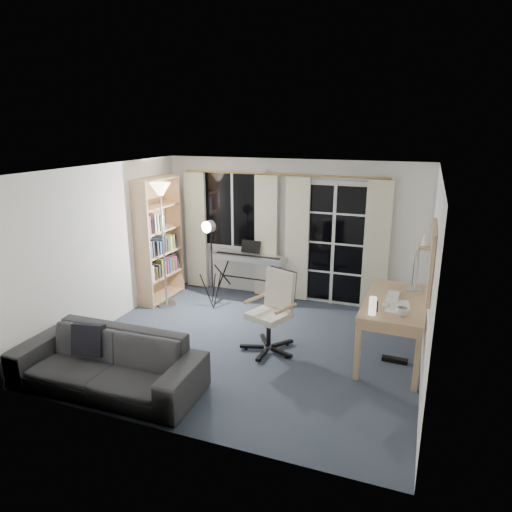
{
  "coord_description": "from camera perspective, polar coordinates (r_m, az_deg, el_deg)",
  "views": [
    {
      "loc": [
        2.1,
        -5.31,
        2.92
      ],
      "look_at": [
        -0.01,
        0.35,
        1.19
      ],
      "focal_mm": 32.0,
      "sensor_mm": 36.0,
      "label": 1
    }
  ],
  "objects": [
    {
      "name": "french_door",
      "position": [
        7.65,
        9.66,
        1.42
      ],
      "size": [
        1.32,
        0.09,
        2.11
      ],
      "color": "white",
      "rests_on": "floor"
    },
    {
      "name": "office_chair",
      "position": [
        6.1,
        2.38,
        -5.98
      ],
      "size": [
        0.75,
        0.76,
        1.09
      ],
      "rotation": [
        0.0,
        0.0,
        -0.37
      ],
      "color": "black",
      "rests_on": "floor"
    },
    {
      "name": "curtains",
      "position": [
        7.75,
        3.11,
        2.34
      ],
      "size": [
        3.6,
        0.07,
        2.13
      ],
      "color": "gold",
      "rests_on": "floor"
    },
    {
      "name": "desk",
      "position": [
        6.07,
        17.04,
        -6.15
      ],
      "size": [
        0.8,
        1.53,
        0.8
      ],
      "rotation": [
        0.0,
        0.0,
        -0.03
      ],
      "color": "tan",
      "rests_on": "floor"
    },
    {
      "name": "wall_shelf",
      "position": [
        6.54,
        20.42,
        1.6
      ],
      "size": [
        0.16,
        0.3,
        0.18
      ],
      "color": "tan",
      "rests_on": "floor"
    },
    {
      "name": "monitor",
      "position": [
        6.36,
        19.38,
        -1.48
      ],
      "size": [
        0.2,
        0.58,
        0.5
      ],
      "rotation": [
        0.0,
        0.0,
        -0.03
      ],
      "color": "silver",
      "rests_on": "desk"
    },
    {
      "name": "window",
      "position": [
        8.07,
        -2.88,
        5.83
      ],
      "size": [
        1.2,
        0.08,
        1.4
      ],
      "color": "white",
      "rests_on": "floor"
    },
    {
      "name": "torchiere_lamp",
      "position": [
        7.43,
        -11.75,
        5.86
      ],
      "size": [
        0.42,
        0.42,
        2.06
      ],
      "rotation": [
        0.0,
        0.0,
        0.33
      ],
      "color": "#B2B2B7",
      "rests_on": "floor"
    },
    {
      "name": "framed_print",
      "position": [
        6.01,
        21.18,
        2.22
      ],
      "size": [
        0.03,
        0.42,
        0.32
      ],
      "color": "tan",
      "rests_on": "floor"
    },
    {
      "name": "sofa",
      "position": [
        5.55,
        -18.28,
        -11.53
      ],
      "size": [
        2.21,
        0.68,
        0.86
      ],
      "rotation": [
        0.0,
        0.0,
        0.02
      ],
      "color": "#28282A",
      "rests_on": "floor"
    },
    {
      "name": "mug",
      "position": [
        5.54,
        17.84,
        -6.53
      ],
      "size": [
        0.14,
        0.11,
        0.13
      ],
      "primitive_type": "imported",
      "rotation": [
        0.0,
        0.0,
        -0.03
      ],
      "color": "silver",
      "rests_on": "desk"
    },
    {
      "name": "keyboard_piano",
      "position": [
        7.85,
        -0.93,
        -0.32
      ],
      "size": [
        1.31,
        0.66,
        0.94
      ],
      "rotation": [
        0.0,
        0.0,
        -0.03
      ],
      "color": "black",
      "rests_on": "floor"
    },
    {
      "name": "floor",
      "position": [
        6.42,
        -1.0,
        -11.16
      ],
      "size": [
        4.5,
        4.0,
        0.02
      ],
      "primitive_type": "cube",
      "color": "#323D49",
      "rests_on": "ground"
    },
    {
      "name": "studio_light",
      "position": [
        7.36,
        -5.85,
        2.42
      ],
      "size": [
        0.32,
        0.33,
        1.5
      ],
      "rotation": [
        0.0,
        0.0,
        -0.28
      ],
      "color": "black",
      "rests_on": "floor"
    },
    {
      "name": "desk_clutter",
      "position": [
        5.88,
        16.1,
        -7.58
      ],
      "size": [
        0.49,
        0.91,
        1.02
      ],
      "rotation": [
        0.0,
        0.0,
        -0.03
      ],
      "color": "white",
      "rests_on": "desk"
    },
    {
      "name": "bookshelf",
      "position": [
        7.95,
        -12.4,
        1.63
      ],
      "size": [
        0.37,
        0.99,
        2.11
      ],
      "rotation": [
        0.0,
        0.0,
        -0.04
      ],
      "color": "tan",
      "rests_on": "floor"
    },
    {
      "name": "wall_mirror",
      "position": [
        5.15,
        21.04,
        -0.52
      ],
      "size": [
        0.04,
        0.94,
        0.74
      ],
      "color": "tan",
      "rests_on": "floor"
    }
  ]
}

